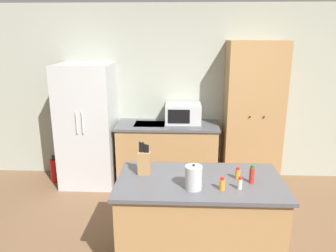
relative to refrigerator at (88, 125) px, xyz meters
The scene contains 13 objects.
wall_back 1.72m from the refrigerator, 13.15° to the left, with size 7.20×0.06×2.60m.
refrigerator is the anchor object (origin of this frame).
back_counter 1.24m from the refrigerator, ahead, with size 1.48×0.64×0.91m.
pantry_cabinet 2.40m from the refrigerator, ahead, with size 0.80×0.53×2.09m.
kitchen_island 2.38m from the refrigerator, 48.70° to the right, with size 1.53×0.83×0.88m.
microwave 1.40m from the refrigerator, ahead, with size 0.51×0.39×0.28m.
knife_block 1.94m from the refrigerator, 58.36° to the right, with size 0.12×0.08×0.32m.
spice_bottle_tall_dark 2.60m from the refrigerator, 48.49° to the right, with size 0.05×0.05×0.12m.
spice_bottle_short_red 2.70m from the refrigerator, 41.98° to the right, with size 0.05×0.05×0.17m.
spice_bottle_amber_oil 2.69m from the refrigerator, 45.84° to the right, with size 0.04×0.04×0.11m.
spice_bottle_green_herb 2.56m from the refrigerator, 42.32° to the right, with size 0.05×0.05×0.11m.
kettle 2.44m from the refrigerator, 52.71° to the right, with size 0.15×0.15×0.23m.
fire_extinguisher 0.89m from the refrigerator, behind, with size 0.12×0.12×0.42m.
Camera 1 is at (-0.26, -2.58, 2.18)m, focal length 35.00 mm.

